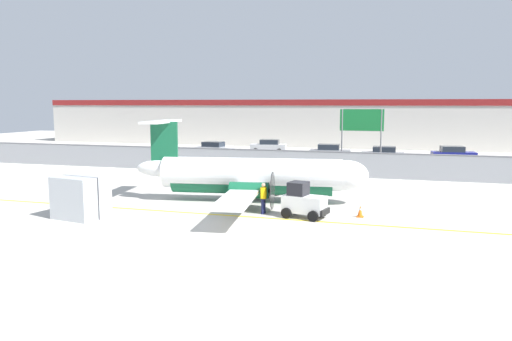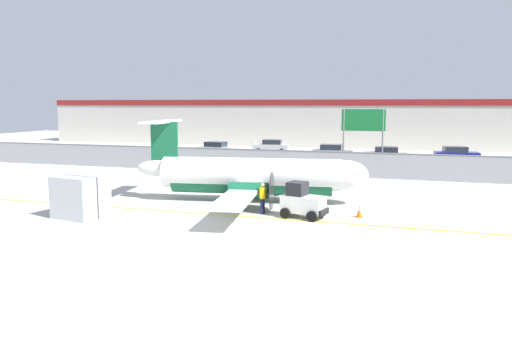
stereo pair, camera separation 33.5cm
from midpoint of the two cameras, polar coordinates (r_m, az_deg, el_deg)
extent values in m
plane|color=#BCB7AD|center=(24.72, -2.36, -6.28)|extent=(140.00, 140.00, 0.00)
cube|color=yellow|center=(26.56, -0.90, -5.29)|extent=(84.00, 0.20, 0.01)
cube|color=gray|center=(41.68, 5.99, 0.79)|extent=(98.00, 0.04, 2.00)
cylinder|color=slate|center=(41.56, 6.01, 2.23)|extent=(98.00, 0.10, 0.10)
cube|color=#38383A|center=(53.03, 8.44, 1.19)|extent=(98.00, 17.00, 0.12)
cube|color=beige|center=(71.09, 10.82, 5.34)|extent=(91.00, 8.00, 6.50)
cube|color=maroon|center=(67.07, 10.49, 7.66)|extent=(91.00, 0.20, 0.80)
cylinder|color=white|center=(30.22, -0.25, -0.34)|extent=(11.05, 3.44, 1.90)
ellipsoid|color=white|center=(29.84, 10.66, -0.57)|extent=(2.74, 2.15, 1.80)
ellipsoid|color=white|center=(31.63, -10.53, 0.26)|extent=(3.19, 1.47, 1.05)
cylinder|color=#145938|center=(30.30, -0.25, -1.31)|extent=(9.88, 2.86, 1.48)
cube|color=white|center=(30.29, -0.06, -1.41)|extent=(3.87, 16.06, 0.18)
cylinder|color=#145938|center=(32.80, 1.01, -0.71)|extent=(2.31, 1.21, 0.90)
cone|color=black|center=(32.66, 3.01, -0.76)|extent=(0.51, 0.50, 0.44)
cylinder|color=#262626|center=(32.64, 3.27, -0.76)|extent=(0.34, 2.08, 2.10)
cylinder|color=#145938|center=(27.73, -0.51, -2.25)|extent=(2.31, 1.21, 0.90)
cone|color=black|center=(27.56, 1.85, -2.32)|extent=(0.51, 0.50, 0.44)
cylinder|color=#262626|center=(27.54, 2.16, -2.33)|extent=(0.34, 2.08, 2.10)
cube|color=#145938|center=(31.39, -10.11, 2.69)|extent=(1.71, 0.42, 3.10)
cube|color=white|center=(31.34, -10.42, 5.52)|extent=(1.78, 4.91, 0.14)
cylinder|color=#59595B|center=(29.99, 7.01, -2.32)|extent=(0.16, 0.16, 0.97)
cylinder|color=black|center=(30.08, 7.00, -3.23)|extent=(0.63, 0.30, 0.60)
cylinder|color=#59595B|center=(32.56, -0.13, -1.40)|extent=(0.16, 0.16, 0.90)
cylinder|color=black|center=(32.64, -0.13, -2.17)|extent=(0.78, 0.33, 0.76)
cylinder|color=#59595B|center=(28.27, -1.58, -2.79)|extent=(0.16, 0.16, 0.90)
cylinder|color=black|center=(28.36, -1.57, -3.68)|extent=(0.78, 0.33, 0.76)
cube|color=silver|center=(26.27, 5.78, -3.85)|extent=(2.38, 1.54, 0.90)
cube|color=black|center=(26.26, 5.11, -2.07)|extent=(1.09, 1.17, 0.70)
cube|color=black|center=(25.90, 8.11, -4.73)|extent=(0.39, 1.11, 0.30)
cylinder|color=black|center=(26.62, 7.78, -4.72)|extent=(0.59, 0.29, 0.56)
cylinder|color=black|center=(25.54, 6.77, -5.23)|extent=(0.59, 0.29, 0.56)
cylinder|color=black|center=(27.20, 4.84, -4.41)|extent=(0.59, 0.29, 0.56)
cylinder|color=black|center=(26.14, 3.73, -4.89)|extent=(0.59, 0.29, 0.56)
cylinder|color=#191E4C|center=(27.06, 1.02, -4.13)|extent=(0.18, 0.18, 0.85)
cylinder|color=#191E4C|center=(27.24, 1.19, -4.05)|extent=(0.18, 0.18, 0.85)
cylinder|color=yellow|center=(27.01, 1.11, -2.58)|extent=(0.38, 0.38, 0.60)
cylinder|color=yellow|center=(26.81, 0.92, -2.60)|extent=(0.11, 0.11, 0.55)
cylinder|color=yellow|center=(27.21, 1.30, -2.45)|extent=(0.11, 0.11, 0.55)
sphere|color=tan|center=(26.94, 1.11, -1.66)|extent=(0.22, 0.22, 0.22)
cube|color=#B7BCC1|center=(27.74, -19.09, -2.84)|extent=(2.70, 2.38, 2.20)
cube|color=#333338|center=(27.74, -19.09, -2.84)|extent=(2.42, 0.49, 2.20)
cube|color=orange|center=(27.00, 12.06, -5.21)|extent=(0.36, 0.36, 0.04)
cone|color=orange|center=(26.93, 12.08, -4.54)|extent=(0.28, 0.28, 0.60)
cylinder|color=white|center=(26.91, 12.09, -4.38)|extent=(0.17, 0.17, 0.08)
cube|color=orange|center=(28.76, -3.09, -4.26)|extent=(0.36, 0.36, 0.04)
cone|color=orange|center=(28.70, -3.10, -3.63)|extent=(0.28, 0.28, 0.60)
cylinder|color=white|center=(28.68, -3.10, -3.47)|extent=(0.17, 0.17, 0.08)
cube|color=silver|center=(56.39, -4.31, 2.33)|extent=(4.36, 2.14, 0.80)
cube|color=#262D38|center=(56.40, -4.46, 3.02)|extent=(2.35, 1.79, 0.56)
cylinder|color=black|center=(56.58, -2.63, 2.04)|extent=(0.62, 0.26, 0.60)
cylinder|color=black|center=(54.98, -3.46, 1.87)|extent=(0.62, 0.26, 0.60)
cylinder|color=black|center=(57.87, -5.12, 2.14)|extent=(0.62, 0.26, 0.60)
cylinder|color=black|center=(56.30, -6.00, 1.98)|extent=(0.62, 0.26, 0.60)
cube|color=silver|center=(59.73, 1.88, 2.65)|extent=(4.38, 2.23, 0.80)
cube|color=#262D38|center=(59.65, 2.02, 3.29)|extent=(2.38, 1.83, 0.56)
cylinder|color=black|center=(59.08, 0.41, 2.28)|extent=(0.62, 0.28, 0.60)
cylinder|color=black|center=(60.85, 0.69, 2.44)|extent=(0.62, 0.28, 0.60)
cylinder|color=black|center=(58.69, 3.11, 2.24)|extent=(0.62, 0.28, 0.60)
cylinder|color=black|center=(60.47, 3.31, 2.39)|extent=(0.62, 0.28, 0.60)
cube|color=gray|center=(53.22, 8.92, 1.94)|extent=(4.30, 1.96, 0.80)
cube|color=#262D38|center=(53.17, 8.77, 2.68)|extent=(2.29, 1.70, 0.56)
cylinder|color=black|center=(54.05, 10.47, 1.65)|extent=(0.61, 0.24, 0.60)
cylinder|color=black|center=(52.26, 10.36, 1.46)|extent=(0.61, 0.24, 0.60)
cylinder|color=black|center=(54.28, 7.52, 1.74)|extent=(0.61, 0.24, 0.60)
cylinder|color=black|center=(52.50, 7.30, 1.55)|extent=(0.61, 0.24, 0.60)
cube|color=gray|center=(51.48, 14.69, 1.59)|extent=(4.23, 1.79, 0.80)
cube|color=#262D38|center=(51.41, 14.89, 2.34)|extent=(2.23, 1.61, 0.56)
cylinder|color=black|center=(50.67, 13.07, 1.19)|extent=(0.60, 0.21, 0.60)
cylinder|color=black|center=(52.46, 13.18, 1.40)|extent=(0.60, 0.21, 0.60)
cylinder|color=black|center=(50.60, 16.24, 1.07)|extent=(0.60, 0.21, 0.60)
cylinder|color=black|center=(52.39, 16.24, 1.29)|extent=(0.60, 0.21, 0.60)
cube|color=navy|center=(54.01, 22.09, 1.56)|extent=(4.38, 2.20, 0.80)
cube|color=#262D38|center=(53.92, 21.97, 2.28)|extent=(2.37, 1.82, 0.56)
cylinder|color=black|center=(55.22, 23.31, 1.28)|extent=(0.62, 0.27, 0.60)
cylinder|color=black|center=(53.47, 23.74, 1.07)|extent=(0.62, 0.27, 0.60)
cylinder|color=black|center=(54.66, 20.45, 1.36)|extent=(0.62, 0.27, 0.60)
cylinder|color=black|center=(52.89, 20.79, 1.15)|extent=(0.62, 0.27, 0.60)
cylinder|color=slate|center=(42.74, 10.19, 3.24)|extent=(0.14, 0.14, 5.50)
cylinder|color=slate|center=(42.46, 14.48, 3.09)|extent=(0.14, 0.14, 5.50)
cube|color=#14662D|center=(42.47, 12.40, 5.66)|extent=(3.60, 0.10, 1.80)
camera|label=1|loc=(0.17, -89.69, 0.04)|focal=35.00mm
camera|label=2|loc=(0.17, 90.31, -0.04)|focal=35.00mm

